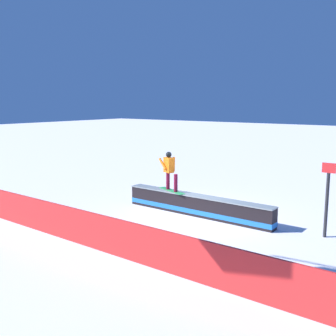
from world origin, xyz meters
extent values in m
plane|color=white|center=(0.00, 0.00, 0.00)|extent=(120.00, 120.00, 0.00)
cube|color=black|center=(0.00, 0.00, 0.36)|extent=(6.00, 0.59, 0.72)
cube|color=blue|center=(0.00, 0.00, 0.18)|extent=(6.01, 0.60, 0.17)
cube|color=gray|center=(0.00, 0.00, 0.74)|extent=(6.00, 0.65, 0.04)
cube|color=#2A904A|center=(1.14, -0.03, 0.76)|extent=(1.47, 0.79, 0.01)
cylinder|color=maroon|center=(1.40, -0.13, 1.10)|extent=(0.18, 0.18, 0.67)
cylinder|color=maroon|center=(0.89, 0.08, 1.10)|extent=(0.18, 0.18, 0.67)
cube|color=orange|center=(1.35, -0.11, 1.72)|extent=(0.46, 0.37, 0.57)
sphere|color=black|center=(1.35, -0.11, 2.12)|extent=(0.22, 0.22, 0.22)
cylinder|color=orange|center=(1.58, -0.02, 1.75)|extent=(0.48, 0.26, 0.41)
cylinder|color=orange|center=(1.19, -0.22, 1.75)|extent=(0.13, 0.12, 0.55)
cube|color=red|center=(0.00, 4.58, 0.52)|extent=(12.57, 0.35, 1.04)
cylinder|color=#262628|center=(-4.45, -0.31, 1.00)|extent=(0.10, 0.10, 2.00)
cube|color=red|center=(-4.45, -0.31, 2.15)|extent=(0.40, 0.04, 0.30)
camera|label=1|loc=(-7.62, 12.06, 4.11)|focal=43.06mm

